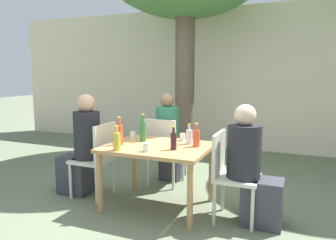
{
  "coord_description": "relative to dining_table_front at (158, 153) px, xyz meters",
  "views": [
    {
      "loc": [
        1.49,
        -3.29,
        1.56
      ],
      "look_at": [
        0.0,
        0.3,
        0.98
      ],
      "focal_mm": 35.0,
      "sensor_mm": 36.0,
      "label": 1
    }
  ],
  "objects": [
    {
      "name": "soda_bottle_5",
      "position": [
        -0.42,
        -0.13,
        0.21
      ],
      "size": [
        0.08,
        0.08,
        0.32
      ],
      "color": "#DB4C2D",
      "rests_on": "dining_table_front"
    },
    {
      "name": "patio_chair_1",
      "position": [
        0.81,
        0.0,
        -0.1
      ],
      "size": [
        0.44,
        0.44,
        0.93
      ],
      "rotation": [
        0.0,
        0.0,
        1.57
      ],
      "color": "beige",
      "rests_on": "ground_plane"
    },
    {
      "name": "dining_table_front",
      "position": [
        0.0,
        0.0,
        0.0
      ],
      "size": [
        1.16,
        0.91,
        0.73
      ],
      "color": "#B27F4C",
      "rests_on": "ground_plane"
    },
    {
      "name": "drinking_glass_0",
      "position": [
        0.0,
        -0.3,
        0.13
      ],
      "size": [
        0.07,
        0.07,
        0.09
      ],
      "color": "silver",
      "rests_on": "dining_table_front"
    },
    {
      "name": "oil_cruet_2",
      "position": [
        -0.31,
        -0.37,
        0.19
      ],
      "size": [
        0.08,
        0.08,
        0.26
      ],
      "color": "gold",
      "rests_on": "dining_table_front"
    },
    {
      "name": "drinking_glass_2",
      "position": [
        0.17,
        0.36,
        0.13
      ],
      "size": [
        0.07,
        0.07,
        0.09
      ],
      "color": "silver",
      "rests_on": "dining_table_front"
    },
    {
      "name": "soda_bottle_1",
      "position": [
        0.42,
        0.12,
        0.19
      ],
      "size": [
        0.08,
        0.08,
        0.26
      ],
      "color": "#DB4C2D",
      "rests_on": "dining_table_front"
    },
    {
      "name": "wine_bottle_4",
      "position": [
        0.24,
        -0.12,
        0.19
      ],
      "size": [
        0.07,
        0.07,
        0.26
      ],
      "color": "#331923",
      "rests_on": "dining_table_front"
    },
    {
      "name": "cafe_building_wall",
      "position": [
        0.0,
        3.24,
        0.76
      ],
      "size": [
        10.0,
        0.08,
        2.8
      ],
      "color": "beige",
      "rests_on": "ground_plane"
    },
    {
      "name": "drinking_glass_1",
      "position": [
        -0.41,
        0.18,
        0.14
      ],
      "size": [
        0.07,
        0.07,
        0.1
      ],
      "color": "white",
      "rests_on": "dining_table_front"
    },
    {
      "name": "person_seated_2",
      "position": [
        -0.23,
        0.93,
        -0.08
      ],
      "size": [
        0.32,
        0.56,
        1.26
      ],
      "rotation": [
        0.0,
        0.0,
        3.14
      ],
      "color": "#383842",
      "rests_on": "ground_plane"
    },
    {
      "name": "person_seated_1",
      "position": [
        1.05,
        -0.0,
        -0.08
      ],
      "size": [
        0.57,
        0.34,
        1.23
      ],
      "rotation": [
        0.0,
        0.0,
        1.57
      ],
      "color": "#383842",
      "rests_on": "ground_plane"
    },
    {
      "name": "green_bottle_0",
      "position": [
        -0.26,
        0.14,
        0.22
      ],
      "size": [
        0.07,
        0.07,
        0.33
      ],
      "color": "#287A38",
      "rests_on": "dining_table_front"
    },
    {
      "name": "person_seated_0",
      "position": [
        -1.05,
        -0.0,
        -0.06
      ],
      "size": [
        0.56,
        0.32,
        1.28
      ],
      "rotation": [
        0.0,
        0.0,
        -1.57
      ],
      "color": "#383842",
      "rests_on": "ground_plane"
    },
    {
      "name": "patio_chair_0",
      "position": [
        -0.81,
        0.0,
        -0.1
      ],
      "size": [
        0.44,
        0.44,
        0.93
      ],
      "rotation": [
        0.0,
        0.0,
        -1.57
      ],
      "color": "beige",
      "rests_on": "ground_plane"
    },
    {
      "name": "patio_chair_2",
      "position": [
        -0.23,
        0.69,
        -0.1
      ],
      "size": [
        0.44,
        0.44,
        0.93
      ],
      "rotation": [
        0.0,
        0.0,
        3.14
      ],
      "color": "beige",
      "rests_on": "ground_plane"
    },
    {
      "name": "ground_plane",
      "position": [
        0.0,
        0.0,
        -0.64
      ],
      "size": [
        30.0,
        30.0,
        0.0
      ],
      "primitive_type": "plane",
      "color": "#667056"
    },
    {
      "name": "water_bottle_3",
      "position": [
        0.3,
        0.22,
        0.18
      ],
      "size": [
        0.07,
        0.07,
        0.23
      ],
      "color": "silver",
      "rests_on": "dining_table_front"
    }
  ]
}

